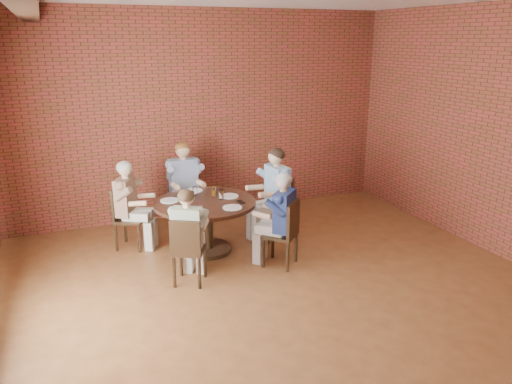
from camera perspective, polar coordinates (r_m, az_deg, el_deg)
name	(u,v)px	position (r m, az deg, el deg)	size (l,w,h in m)	color
floor	(297,306)	(5.84, 4.68, -12.90)	(7.00, 7.00, 0.00)	brown
wall_back	(204,115)	(8.41, -6.00, 8.71)	(7.00, 7.00, 0.00)	maroon
dining_table	(205,216)	(7.05, -5.80, -2.77)	(1.42, 1.42, 0.75)	#331F11
chair_a	(279,204)	(7.57, 2.61, -1.37)	(0.49, 0.49, 0.96)	#331F11
diner_a	(274,194)	(7.47, 2.02, -0.24)	(0.56, 0.68, 1.38)	#4886BD
chair_b	(184,195)	(8.08, -8.28, -0.33)	(0.46, 0.46, 0.97)	#331F11
diner_b	(185,186)	(7.94, -8.15, 0.67)	(0.56, 0.69, 1.38)	gray
chair_c	(125,215)	(7.41, -14.70, -2.52)	(0.55, 0.55, 0.91)	#331F11
diner_c	(130,205)	(7.34, -14.22, -1.49)	(0.50, 0.61, 1.28)	brown
chair_d	(188,249)	(6.14, -7.82, -6.45)	(0.51, 0.51, 0.87)	#331F11
diner_d	(189,237)	(6.15, -7.71, -5.08)	(0.46, 0.57, 1.22)	gray
chair_e	(286,231)	(6.59, 3.40, -4.47)	(0.57, 0.57, 0.91)	#331F11
diner_e	(280,220)	(6.57, 2.78, -3.21)	(0.50, 0.61, 1.28)	#1B244C
plate_a	(229,196)	(7.16, -3.07, -0.46)	(0.26, 0.26, 0.01)	white
plate_b	(194,191)	(7.46, -7.13, 0.16)	(0.26, 0.26, 0.01)	white
plate_c	(170,200)	(7.06, -9.84, -0.96)	(0.26, 0.26, 0.01)	white
plate_d	(232,208)	(6.67, -2.72, -1.79)	(0.26, 0.26, 0.01)	white
glass_a	(221,195)	(7.02, -4.00, -0.31)	(0.07, 0.07, 0.14)	white
glass_b	(213,191)	(7.19, -4.89, 0.09)	(0.07, 0.07, 0.14)	white
glass_c	(195,191)	(7.23, -6.99, 0.12)	(0.07, 0.07, 0.14)	white
glass_d	(192,196)	(7.00, -7.36, -0.47)	(0.07, 0.07, 0.14)	white
glass_e	(192,202)	(6.75, -7.37, -1.14)	(0.07, 0.07, 0.14)	white
glass_f	(200,207)	(6.52, -6.45, -1.77)	(0.07, 0.07, 0.14)	white
smartphone	(241,202)	(6.91, -1.76, -1.14)	(0.08, 0.15, 0.01)	black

